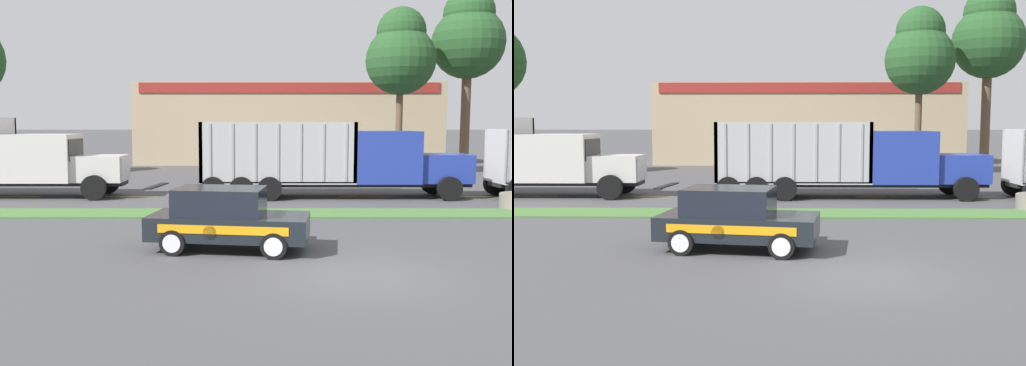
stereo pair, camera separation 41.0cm
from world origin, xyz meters
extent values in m
plane|color=#474749|center=(0.00, 0.00, 0.00)|extent=(600.00, 600.00, 0.00)
cube|color=#477538|center=(0.00, 8.51, 0.03)|extent=(120.00, 2.10, 0.06)
cube|color=yellow|center=(-13.34, 13.56, 0.00)|extent=(2.40, 0.14, 0.01)
cube|color=yellow|center=(-7.94, 13.56, 0.00)|extent=(2.40, 0.14, 0.01)
cube|color=yellow|center=(-2.54, 13.56, 0.00)|extent=(2.40, 0.14, 0.01)
cube|color=yellow|center=(2.86, 13.56, 0.00)|extent=(2.40, 0.14, 0.01)
cube|color=yellow|center=(8.26, 13.56, 0.00)|extent=(2.40, 0.14, 0.01)
cube|color=black|center=(-14.03, 13.51, 0.64)|extent=(11.67, 1.33, 0.18)
cube|color=silver|center=(-9.30, 13.51, 1.32)|extent=(2.22, 1.99, 1.18)
cube|color=#B7B7BC|center=(-8.16, 13.51, 1.32)|extent=(0.06, 1.70, 1.00)
cube|color=silver|center=(-12.00, 13.51, 1.80)|extent=(3.18, 2.42, 2.14)
cube|color=black|center=(-10.40, 13.51, 2.18)|extent=(0.04, 2.06, 0.96)
cube|color=silver|center=(-13.67, 13.51, 2.21)|extent=(0.16, 2.42, 2.83)
cylinder|color=black|center=(-9.30, 12.32, 0.55)|extent=(1.10, 0.30, 1.10)
cylinder|color=black|center=(-9.30, 14.70, 0.55)|extent=(1.10, 0.30, 1.10)
cube|color=black|center=(1.38, 13.39, 0.62)|extent=(12.10, 1.39, 0.18)
cube|color=#23389E|center=(6.24, 13.39, 1.34)|extent=(2.39, 2.08, 1.27)
cube|color=#B7B7BC|center=(7.46, 13.39, 1.34)|extent=(0.06, 1.77, 1.08)
cube|color=#23389E|center=(3.62, 13.39, 1.86)|extent=(2.86, 2.54, 2.31)
cube|color=black|center=(5.07, 13.39, 2.26)|extent=(0.04, 2.16, 1.04)
cylinder|color=silver|center=(2.09, 12.56, 2.48)|extent=(0.14, 0.14, 1.23)
cube|color=#ADADB2|center=(-1.24, 13.39, 0.77)|extent=(6.86, 2.54, 0.12)
cube|color=#ADADB2|center=(2.11, 13.39, 2.09)|extent=(0.16, 2.54, 2.65)
cube|color=#ADADB2|center=(-4.59, 13.39, 2.09)|extent=(0.16, 2.54, 2.65)
cube|color=#ADADB2|center=(-1.24, 12.20, 2.09)|extent=(6.86, 0.16, 2.65)
cube|color=#ADADB2|center=(-1.24, 14.57, 2.09)|extent=(6.86, 0.16, 2.65)
cube|color=#99999E|center=(-4.18, 12.10, 2.09)|extent=(0.10, 0.04, 2.52)
cube|color=#99999E|center=(-3.20, 12.10, 2.09)|extent=(0.10, 0.04, 2.52)
cube|color=#99999E|center=(-2.22, 12.10, 2.09)|extent=(0.10, 0.04, 2.52)
cube|color=#99999E|center=(-1.24, 12.10, 2.09)|extent=(0.10, 0.04, 2.52)
cube|color=#99999E|center=(-0.26, 12.10, 2.09)|extent=(0.10, 0.04, 2.52)
cube|color=#99999E|center=(0.72, 12.10, 2.09)|extent=(0.10, 0.04, 2.52)
cube|color=#99999E|center=(1.70, 12.10, 2.09)|extent=(0.10, 0.04, 2.52)
cylinder|color=black|center=(6.24, 12.14, 0.53)|extent=(1.05, 0.30, 1.05)
cylinder|color=black|center=(6.24, 14.63, 0.53)|extent=(1.05, 0.30, 1.05)
cylinder|color=black|center=(-4.07, 12.14, 0.53)|extent=(1.05, 0.30, 1.05)
cylinder|color=black|center=(-4.07, 14.63, 0.53)|extent=(1.05, 0.30, 1.05)
cylinder|color=black|center=(-2.84, 12.14, 0.53)|extent=(1.05, 0.30, 1.05)
cylinder|color=black|center=(-2.84, 14.63, 0.53)|extent=(1.05, 0.30, 1.05)
cylinder|color=black|center=(-1.60, 12.14, 0.53)|extent=(1.05, 0.30, 1.05)
cylinder|color=black|center=(-1.60, 14.63, 0.53)|extent=(1.05, 0.30, 1.05)
cube|color=#B7B7BC|center=(8.55, 12.95, 1.94)|extent=(0.16, 2.43, 2.32)
cylinder|color=black|center=(9.07, 14.14, 0.55)|extent=(1.09, 0.30, 1.09)
cube|color=black|center=(-2.90, 2.48, 0.64)|extent=(4.41, 2.49, 0.62)
cube|color=black|center=(-3.15, 2.52, 1.29)|extent=(2.52, 1.98, 0.67)
cube|color=black|center=(-3.15, 2.52, 1.64)|extent=(2.52, 1.98, 0.04)
cube|color=black|center=(-4.87, 2.78, 1.68)|extent=(0.42, 1.52, 0.03)
cube|color=orange|center=(-3.05, 1.54, 0.70)|extent=(3.31, 0.52, 0.22)
cylinder|color=black|center=(-3.36, 1.59, 0.64)|extent=(0.34, 0.06, 0.34)
cylinder|color=black|center=(-1.76, 1.40, 0.33)|extent=(0.69, 0.30, 0.67)
cylinder|color=silver|center=(-1.77, 1.29, 0.33)|extent=(0.46, 0.08, 0.47)
cylinder|color=black|center=(-1.49, 3.17, 0.33)|extent=(0.69, 0.30, 0.67)
cylinder|color=silver|center=(-1.47, 3.28, 0.33)|extent=(0.46, 0.08, 0.47)
cylinder|color=black|center=(-4.32, 1.79, 0.33)|extent=(0.69, 0.30, 0.67)
cylinder|color=silver|center=(-4.33, 1.68, 0.33)|extent=(0.46, 0.08, 0.47)
cylinder|color=black|center=(-4.05, 3.56, 0.33)|extent=(0.69, 0.30, 0.67)
cylinder|color=silver|center=(-4.03, 3.67, 0.33)|extent=(0.46, 0.08, 0.47)
cube|color=tan|center=(0.43, 38.82, 3.30)|extent=(24.92, 12.00, 6.60)
cube|color=maroon|center=(0.43, 32.77, 6.15)|extent=(23.67, 0.10, 0.80)
cylinder|color=brown|center=(7.05, 24.57, 3.09)|extent=(0.44, 0.44, 6.18)
sphere|color=#234C23|center=(7.05, 24.57, 7.40)|extent=(4.43, 4.43, 4.43)
sphere|color=#234C23|center=(7.05, 24.57, 9.17)|extent=(3.10, 3.10, 3.10)
cylinder|color=brown|center=(12.13, 26.75, 3.72)|extent=(0.62, 0.62, 7.45)
sphere|color=#234C23|center=(12.13, 26.75, 8.77)|extent=(4.81, 4.81, 4.81)
sphere|color=#234C23|center=(12.13, 26.75, 10.70)|extent=(3.37, 3.37, 3.37)
camera|label=1|loc=(-2.19, -12.45, 3.35)|focal=40.00mm
camera|label=2|loc=(-1.78, -12.45, 3.35)|focal=40.00mm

